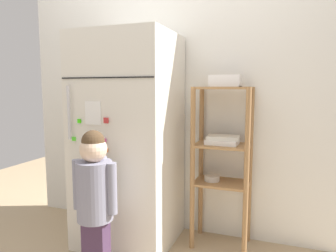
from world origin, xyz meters
name	(u,v)px	position (x,y,z in m)	size (l,w,h in m)	color
ground_plane	(156,245)	(0.00, 0.00, 0.00)	(6.00, 6.00, 0.00)	tan
kitchen_wall_back	(172,106)	(0.00, 0.36, 1.05)	(2.67, 0.03, 2.09)	silver
refrigerator	(129,140)	(-0.23, 0.02, 0.80)	(0.70, 0.66, 1.59)	silver
child_standing	(95,190)	(-0.20, -0.50, 0.57)	(0.30, 0.22, 0.94)	#452E4A
pantry_shelf_unit	(222,153)	(0.45, 0.19, 0.72)	(0.42, 0.29, 1.20)	#9E7247
fruit_bin	(223,82)	(0.45, 0.18, 1.24)	(0.22, 0.15, 0.08)	white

